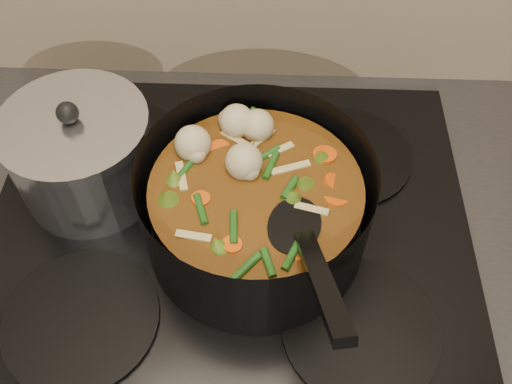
{
  "coord_description": "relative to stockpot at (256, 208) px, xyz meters",
  "views": [
    {
      "loc": [
        0.05,
        1.53,
        1.54
      ],
      "look_at": [
        0.04,
        1.92,
        1.02
      ],
      "focal_mm": 40.0,
      "sensor_mm": 36.0,
      "label": 1
    }
  ],
  "objects": [
    {
      "name": "saucepan",
      "position": [
        -0.22,
        0.07,
        0.0
      ],
      "size": [
        0.18,
        0.18,
        0.15
      ],
      "rotation": [
        0.0,
        0.0,
        0.07
      ],
      "color": "silver",
      "rests_on": "stovetop"
    },
    {
      "name": "counter",
      "position": [
        -0.04,
        0.01,
        -0.54
      ],
      "size": [
        2.64,
        0.64,
        0.91
      ],
      "color": "brown",
      "rests_on": "ground"
    },
    {
      "name": "stovetop",
      "position": [
        -0.04,
        0.01,
        -0.07
      ],
      "size": [
        0.62,
        0.54,
        0.03
      ],
      "color": "black",
      "rests_on": "counter"
    },
    {
      "name": "stockpot",
      "position": [
        0.0,
        0.0,
        0.0
      ],
      "size": [
        0.28,
        0.36,
        0.2
      ],
      "rotation": [
        0.0,
        0.0,
        -0.03
      ],
      "color": "black",
      "rests_on": "stovetop"
    }
  ]
}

